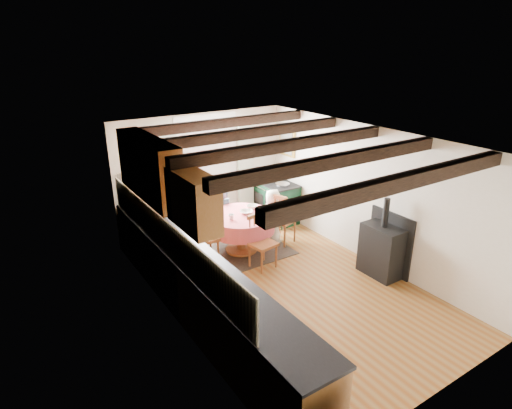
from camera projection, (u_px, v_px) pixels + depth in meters
floor at (283, 286)px, 6.92m from camera, size 3.60×5.50×0.00m
ceiling at (287, 139)px, 6.06m from camera, size 3.60×5.50×0.00m
wall_back at (203, 173)px, 8.64m from camera, size 3.60×0.00×2.40m
wall_front at (448, 305)px, 4.35m from camera, size 3.60×0.00×2.40m
wall_left at (174, 247)px, 5.57m from camera, size 0.00×5.50×2.40m
wall_right at (368, 195)px, 7.41m from camera, size 0.00×5.50×2.40m
beam_a at (402, 182)px, 4.53m from camera, size 3.60×0.16×0.16m
beam_b at (336, 161)px, 5.31m from camera, size 3.60×0.16×0.16m
beam_c at (287, 145)px, 6.09m from camera, size 3.60×0.16×0.16m
beam_d at (249, 133)px, 6.87m from camera, size 3.60×0.16×0.16m
beam_e at (219, 124)px, 7.65m from camera, size 3.60×0.16×0.16m
splash_left at (167, 238)px, 5.81m from camera, size 0.02×4.50×0.55m
splash_back at (156, 182)px, 8.11m from camera, size 1.40×0.02×0.55m
base_cabinet_left at (198, 290)px, 6.00m from camera, size 0.60×5.30×0.88m
base_cabinet_back at (162, 224)px, 8.14m from camera, size 1.30×0.60×0.88m
worktop_left at (197, 261)px, 5.84m from camera, size 0.64×5.30×0.04m
worktop_back at (160, 202)px, 7.96m from camera, size 1.30×0.64×0.04m
wall_cabinet_glass at (149, 168)px, 6.32m from camera, size 0.34×1.80×0.90m
wall_cabinet_solid at (193, 201)px, 5.17m from camera, size 0.34×0.90×0.70m
window_frame at (207, 153)px, 8.53m from camera, size 1.34×0.03×1.54m
window_pane at (207, 153)px, 8.53m from camera, size 1.20×0.01×1.40m
curtain_left at (170, 186)px, 8.21m from camera, size 0.35×0.10×2.10m
curtain_right at (246, 171)px, 9.08m from camera, size 0.35×0.10×2.10m
curtain_rod at (208, 124)px, 8.25m from camera, size 2.00×0.03×0.03m
wall_picture at (287, 142)px, 9.01m from camera, size 0.04×0.50×0.60m
wall_plate at (248, 142)px, 8.97m from camera, size 0.30×0.02×0.30m
rug at (242, 251)px, 8.05m from camera, size 1.71×1.33×0.01m
dining_table at (241, 233)px, 7.91m from camera, size 1.23×1.23×0.74m
chair_near at (263, 242)px, 7.32m from camera, size 0.47×0.49×0.97m
chair_left at (205, 236)px, 7.48m from camera, size 0.51×0.49×1.04m
chair_right at (283, 218)px, 8.24m from camera, size 0.58×0.56×1.03m
aga_range at (276, 201)px, 9.27m from camera, size 0.62×0.96×0.88m
cast_iron_stove at (383, 237)px, 7.03m from camera, size 0.41×0.68×1.36m
child_far at (223, 214)px, 8.40m from camera, size 0.38×0.26×1.04m
child_right at (273, 216)px, 8.24m from camera, size 0.38×0.55×1.08m
bowl_a at (246, 212)px, 7.83m from camera, size 0.33×0.33×0.06m
bowl_b at (252, 207)px, 8.07m from camera, size 0.21×0.21×0.06m
cup at (231, 217)px, 7.57m from camera, size 0.11×0.11×0.09m
canister_tall at (147, 195)px, 7.87m from camera, size 0.15×0.15×0.25m
canister_wide at (154, 194)px, 8.00m from camera, size 0.17×0.17×0.19m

